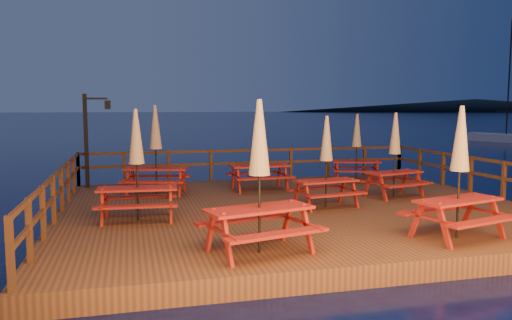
% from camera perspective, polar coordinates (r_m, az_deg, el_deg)
% --- Properties ---
extents(ground, '(500.00, 500.00, 0.00)m').
position_cam_1_polar(ground, '(13.30, 4.52, -6.91)').
color(ground, black).
rests_on(ground, ground).
extents(deck, '(12.00, 10.00, 0.40)m').
position_cam_1_polar(deck, '(13.26, 4.53, -6.07)').
color(deck, '#492D17').
rests_on(deck, ground).
extents(deck_piles, '(11.44, 9.44, 1.40)m').
position_cam_1_polar(deck_piles, '(13.37, 4.51, -8.16)').
color(deck_piles, '#3D2713').
rests_on(deck_piles, ground).
extents(railing, '(11.80, 9.75, 1.10)m').
position_cam_1_polar(railing, '(14.77, 2.34, -1.00)').
color(railing, '#3D2713').
rests_on(railing, deck).
extents(lamp_post, '(0.85, 0.18, 3.00)m').
position_cam_1_polar(lamp_post, '(16.88, -18.35, 3.10)').
color(lamp_post, black).
rests_on(lamp_post, deck).
extents(headland_right, '(230.40, 86.40, 7.00)m').
position_cam_1_polar(headland_right, '(307.38, 23.86, 5.74)').
color(headland_right, black).
rests_on(headland_right, ground).
extents(sailboat, '(3.81, 6.84, 10.30)m').
position_cam_1_polar(sailboat, '(46.57, 27.05, 2.22)').
color(sailboat, silver).
rests_on(sailboat, ground).
extents(picnic_table_0, '(1.83, 1.58, 2.36)m').
position_cam_1_polar(picnic_table_0, '(12.94, 8.03, -0.01)').
color(picnic_table_0, maroon).
rests_on(picnic_table_0, deck).
extents(picnic_table_1, '(1.99, 1.77, 2.43)m').
position_cam_1_polar(picnic_table_1, '(14.85, 15.58, 0.74)').
color(picnic_table_1, maroon).
rests_on(picnic_table_1, deck).
extents(picnic_table_2, '(2.15, 1.92, 2.62)m').
position_cam_1_polar(picnic_table_2, '(10.56, 22.23, -1.08)').
color(picnic_table_2, maroon).
rests_on(picnic_table_2, deck).
extents(picnic_table_3, '(1.87, 1.56, 2.61)m').
position_cam_1_polar(picnic_table_3, '(15.45, 0.41, 1.53)').
color(picnic_table_3, maroon).
rests_on(picnic_table_3, deck).
extents(picnic_table_4, '(1.88, 1.59, 2.55)m').
position_cam_1_polar(picnic_table_4, '(11.60, -13.48, -0.35)').
color(picnic_table_4, maroon).
rests_on(picnic_table_4, deck).
extents(picnic_table_5, '(2.23, 1.99, 2.73)m').
position_cam_1_polar(picnic_table_5, '(8.78, 0.38, -1.62)').
color(picnic_table_5, maroon).
rests_on(picnic_table_5, deck).
extents(picnic_table_6, '(1.98, 1.79, 2.34)m').
position_cam_1_polar(picnic_table_6, '(17.69, 11.43, 1.55)').
color(picnic_table_6, maroon).
rests_on(picnic_table_6, deck).
extents(picnic_table_7, '(2.18, 1.95, 2.64)m').
position_cam_1_polar(picnic_table_7, '(14.99, -11.39, 1.32)').
color(picnic_table_7, maroon).
rests_on(picnic_table_7, deck).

